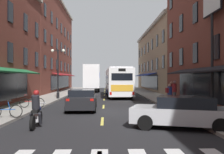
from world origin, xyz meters
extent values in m
cube|color=black|center=(0.00, 0.00, -0.05)|extent=(34.80, 80.00, 0.10)
cube|color=#DBCC4C|center=(0.00, -3.50, 0.00)|extent=(0.14, 2.40, 0.01)
cube|color=#DBCC4C|center=(0.00, 3.00, 0.00)|extent=(0.14, 2.40, 0.01)
cube|color=#DBCC4C|center=(0.00, 9.50, 0.00)|extent=(0.14, 2.40, 0.01)
cube|color=#DBCC4C|center=(0.00, 16.00, 0.00)|extent=(0.14, 2.40, 0.01)
cube|color=#DBCC4C|center=(0.00, 22.50, 0.00)|extent=(0.14, 2.40, 0.01)
cube|color=#DBCC4C|center=(0.00, 29.00, 0.00)|extent=(0.14, 2.40, 0.01)
cube|color=#DBCC4C|center=(0.00, 35.50, 0.00)|extent=(0.14, 2.40, 0.01)
cube|color=gray|center=(-5.90, 0.00, 0.07)|extent=(3.00, 80.00, 0.14)
cube|color=gray|center=(5.90, 0.00, 0.07)|extent=(3.00, 80.00, 0.14)
cube|color=black|center=(-7.36, 3.81, 4.20)|extent=(0.10, 1.00, 1.60)
cube|color=black|center=(-7.36, 7.62, 4.20)|extent=(0.10, 1.00, 1.60)
cube|color=black|center=(-7.36, 11.43, 4.20)|extent=(0.10, 1.00, 1.60)
cube|color=black|center=(-7.36, 3.81, 7.40)|extent=(0.10, 1.00, 1.60)
cube|color=black|center=(-7.36, 7.62, 7.40)|extent=(0.10, 1.00, 1.60)
cube|color=black|center=(-7.36, 11.43, 7.40)|extent=(0.10, 1.00, 1.60)
cube|color=brown|center=(-11.40, 26.67, 7.68)|extent=(8.00, 26.57, 15.35)
cube|color=#B2AD9E|center=(-7.30, 26.67, 15.00)|extent=(0.44, 26.07, 0.40)
cube|color=black|center=(-7.36, 26.67, 1.55)|extent=(0.10, 16.00, 2.10)
cube|color=maroon|center=(-6.65, 26.67, 2.75)|extent=(1.38, 14.93, 0.44)
cube|color=black|center=(-7.36, 15.24, 4.20)|extent=(0.10, 1.00, 1.60)
cube|color=black|center=(-7.36, 19.05, 4.20)|extent=(0.10, 1.00, 1.60)
cube|color=black|center=(-7.36, 22.86, 4.20)|extent=(0.10, 1.00, 1.60)
cube|color=black|center=(-7.36, 26.67, 4.20)|extent=(0.10, 1.00, 1.60)
cube|color=black|center=(-7.36, 30.48, 4.20)|extent=(0.10, 1.00, 1.60)
cube|color=black|center=(-7.36, 34.29, 4.20)|extent=(0.10, 1.00, 1.60)
cube|color=black|center=(-7.36, 38.10, 4.20)|extent=(0.10, 1.00, 1.60)
cube|color=black|center=(-7.36, 15.24, 7.40)|extent=(0.10, 1.00, 1.60)
cube|color=black|center=(-7.36, 19.05, 7.40)|extent=(0.10, 1.00, 1.60)
cube|color=black|center=(-7.36, 22.86, 7.40)|extent=(0.10, 1.00, 1.60)
cube|color=black|center=(-7.36, 26.67, 7.40)|extent=(0.10, 1.00, 1.60)
cube|color=black|center=(-7.36, 30.48, 7.40)|extent=(0.10, 1.00, 1.60)
cube|color=black|center=(-7.36, 34.29, 7.40)|extent=(0.10, 1.00, 1.60)
cube|color=black|center=(-7.36, 38.10, 7.40)|extent=(0.10, 1.00, 1.60)
cube|color=black|center=(-7.36, 15.24, 10.60)|extent=(0.10, 1.00, 1.60)
cube|color=black|center=(-7.36, 19.05, 10.60)|extent=(0.10, 1.00, 1.60)
cube|color=black|center=(-7.36, 22.86, 10.60)|extent=(0.10, 1.00, 1.60)
cube|color=black|center=(-7.36, 26.67, 10.60)|extent=(0.10, 1.00, 1.60)
cube|color=black|center=(-7.36, 30.48, 10.60)|extent=(0.10, 1.00, 1.60)
cube|color=black|center=(-7.36, 34.29, 10.60)|extent=(0.10, 1.00, 1.60)
cube|color=black|center=(-7.36, 38.10, 10.60)|extent=(0.10, 1.00, 1.60)
cube|color=black|center=(7.36, 0.00, 1.55)|extent=(0.10, 16.00, 2.10)
cube|color=black|center=(6.65, 0.00, 2.75)|extent=(1.38, 14.93, 0.44)
cube|color=black|center=(7.36, 0.00, 4.20)|extent=(0.10, 1.00, 1.60)
cube|color=black|center=(7.36, 3.81, 4.20)|extent=(0.10, 1.00, 1.60)
cube|color=black|center=(7.36, 7.62, 4.20)|extent=(0.10, 1.00, 1.60)
cube|color=black|center=(7.36, 11.43, 4.20)|extent=(0.10, 1.00, 1.60)
cube|color=black|center=(7.36, 3.81, 7.40)|extent=(0.10, 1.00, 1.60)
cube|color=black|center=(7.36, 7.62, 7.40)|extent=(0.10, 1.00, 1.60)
cube|color=black|center=(7.36, 11.43, 7.40)|extent=(0.10, 1.00, 1.60)
cube|color=black|center=(7.36, 11.43, 10.60)|extent=(0.10, 1.00, 1.60)
cube|color=#9E8466|center=(11.40, 26.67, 5.27)|extent=(8.00, 26.57, 10.54)
cube|color=#B2AD9E|center=(7.30, 26.67, 10.19)|extent=(0.44, 26.07, 0.40)
cube|color=black|center=(7.36, 26.67, 1.55)|extent=(0.10, 16.00, 2.10)
cube|color=navy|center=(6.65, 26.67, 2.75)|extent=(1.38, 14.93, 0.44)
cube|color=black|center=(7.36, 15.24, 4.20)|extent=(0.10, 1.00, 1.60)
cube|color=black|center=(7.36, 19.05, 4.20)|extent=(0.10, 1.00, 1.60)
cube|color=black|center=(7.36, 22.86, 4.20)|extent=(0.10, 1.00, 1.60)
cube|color=black|center=(7.36, 26.67, 4.20)|extent=(0.10, 1.00, 1.60)
cube|color=black|center=(7.36, 30.48, 4.20)|extent=(0.10, 1.00, 1.60)
cube|color=black|center=(7.36, 34.29, 4.20)|extent=(0.10, 1.00, 1.60)
cube|color=black|center=(7.36, 38.10, 4.20)|extent=(0.10, 1.00, 1.60)
cube|color=black|center=(7.36, 15.24, 7.40)|extent=(0.10, 1.00, 1.60)
cube|color=black|center=(7.36, 19.05, 7.40)|extent=(0.10, 1.00, 1.60)
cube|color=black|center=(7.36, 22.86, 7.40)|extent=(0.10, 1.00, 1.60)
cube|color=black|center=(7.36, 26.67, 7.40)|extent=(0.10, 1.00, 1.60)
cube|color=black|center=(7.36, 30.48, 7.40)|extent=(0.10, 1.00, 1.60)
cube|color=black|center=(7.36, 34.29, 7.40)|extent=(0.10, 1.00, 1.60)
cube|color=black|center=(7.36, 38.10, 7.40)|extent=(0.10, 1.00, 1.60)
cylinder|color=black|center=(7.05, -0.14, 3.26)|extent=(0.18, 0.18, 6.24)
cylinder|color=black|center=(7.05, -0.14, 0.26)|extent=(0.40, 0.40, 0.24)
cube|color=black|center=(7.05, -0.14, 7.20)|extent=(0.10, 2.73, 1.78)
cube|color=white|center=(6.99, -0.14, 7.20)|extent=(0.04, 2.57, 1.62)
cube|color=white|center=(7.11, -0.14, 7.20)|extent=(0.04, 2.57, 1.62)
cube|color=white|center=(1.58, 13.84, 1.77)|extent=(2.86, 11.67, 2.84)
cube|color=silver|center=(1.58, 13.84, 3.25)|extent=(2.63, 10.47, 0.16)
cube|color=black|center=(1.57, 14.14, 1.98)|extent=(2.83, 9.27, 0.96)
cube|color=#193899|center=(1.58, 13.84, 0.60)|extent=(2.88, 11.27, 0.36)
cube|color=black|center=(1.43, 19.60, 1.98)|extent=(2.25, 0.18, 1.10)
cube|color=black|center=(1.73, 8.08, 2.30)|extent=(2.05, 0.17, 0.70)
cube|color=gold|center=(1.73, 8.07, 1.21)|extent=(2.15, 0.16, 0.64)
cube|color=black|center=(1.73, 8.07, 2.97)|extent=(0.70, 0.12, 0.28)
cube|color=red|center=(0.64, 8.03, 0.70)|extent=(0.20, 0.09, 0.28)
cube|color=red|center=(2.83, 8.09, 0.70)|extent=(0.20, 0.09, 0.28)
cylinder|color=black|center=(0.30, 17.61, 0.50)|extent=(0.33, 1.01, 1.00)
cylinder|color=black|center=(2.65, 17.67, 0.50)|extent=(0.33, 1.01, 1.00)
cylinder|color=black|center=(0.49, 10.51, 0.50)|extent=(0.33, 1.01, 1.00)
cylinder|color=black|center=(2.84, 10.57, 0.50)|extent=(0.33, 1.01, 1.00)
cube|color=black|center=(-2.17, 27.06, 1.55)|extent=(2.36, 2.09, 2.40)
cube|color=black|center=(-2.20, 28.03, 2.40)|extent=(2.00, 0.16, 0.80)
cube|color=white|center=(-2.04, 23.13, 2.44)|extent=(2.58, 5.91, 3.49)
cube|color=navy|center=(-0.82, 23.17, 2.62)|extent=(0.17, 3.50, 0.90)
cube|color=black|center=(-2.08, 24.14, 0.55)|extent=(2.13, 7.52, 0.24)
cylinder|color=black|center=(-3.26, 26.83, 0.45)|extent=(0.31, 0.91, 0.90)
cylinder|color=black|center=(-1.06, 26.90, 0.45)|extent=(0.31, 0.91, 0.90)
cylinder|color=black|center=(-3.12, 22.22, 0.45)|extent=(0.31, 0.91, 0.90)
cylinder|color=black|center=(-0.92, 22.29, 0.45)|extent=(0.31, 0.91, 0.90)
cube|color=black|center=(-1.43, 1.07, 0.61)|extent=(1.92, 4.74, 0.75)
cube|color=black|center=(-1.42, 0.88, 1.18)|extent=(1.70, 2.58, 0.45)
cube|color=red|center=(-2.08, -1.28, 0.89)|extent=(0.20, 0.07, 0.14)
cube|color=red|center=(-0.65, -1.24, 0.89)|extent=(0.20, 0.07, 0.14)
cylinder|color=black|center=(-2.32, 2.69, 0.32)|extent=(0.24, 0.65, 0.64)
cylinder|color=black|center=(-0.63, 2.74, 0.32)|extent=(0.24, 0.65, 0.64)
cylinder|color=black|center=(-2.23, -0.60, 0.32)|extent=(0.24, 0.65, 0.64)
cylinder|color=black|center=(-0.54, -0.55, 0.32)|extent=(0.24, 0.65, 0.64)
cube|color=silver|center=(3.49, -5.41, 0.57)|extent=(4.68, 3.09, 0.67)
cube|color=black|center=(3.66, -5.47, 1.13)|extent=(2.74, 2.32, 0.51)
cylinder|color=black|center=(1.84, -5.79, 0.32)|extent=(0.68, 0.41, 0.64)
cylinder|color=black|center=(2.38, -4.13, 0.32)|extent=(0.68, 0.41, 0.64)
cylinder|color=black|center=(4.61, -6.69, 0.32)|extent=(0.68, 0.41, 0.64)
cylinder|color=black|center=(5.15, -5.03, 0.32)|extent=(0.68, 0.41, 0.64)
cube|color=black|center=(-2.10, 34.69, 0.56)|extent=(1.92, 4.70, 0.63)
cube|color=black|center=(-2.10, 34.50, 1.06)|extent=(1.70, 2.55, 0.43)
cube|color=red|center=(-2.76, 32.37, 0.77)|extent=(0.20, 0.07, 0.14)
cube|color=red|center=(-1.32, 32.40, 0.77)|extent=(0.20, 0.07, 0.14)
cylinder|color=black|center=(-2.99, 36.29, 0.32)|extent=(0.24, 0.65, 0.64)
cylinder|color=black|center=(-1.30, 36.34, 0.32)|extent=(0.24, 0.65, 0.64)
cylinder|color=black|center=(-2.91, 33.04, 0.32)|extent=(0.24, 0.65, 0.64)
cylinder|color=black|center=(-1.21, 33.09, 0.32)|extent=(0.24, 0.65, 0.64)
cylinder|color=black|center=(-2.93, -4.33, 0.31)|extent=(0.13, 0.62, 0.62)
cylinder|color=black|center=(-2.86, -5.78, 0.31)|extent=(0.15, 0.62, 0.62)
cylinder|color=#B2B2B7|center=(-2.92, -4.45, 0.61)|extent=(0.08, 0.33, 0.68)
ellipsoid|color=navy|center=(-2.90, -4.88, 0.81)|extent=(0.34, 0.57, 0.28)
cube|color=black|center=(-2.88, -5.28, 0.74)|extent=(0.28, 0.57, 0.12)
cube|color=#B2B2B7|center=(-2.89, -5.06, 0.40)|extent=(0.26, 0.41, 0.30)
cylinder|color=#B2B2B7|center=(-2.92, -4.55, 1.02)|extent=(0.62, 0.07, 0.04)
cylinder|color=black|center=(-2.89, -5.21, 1.13)|extent=(0.36, 0.47, 0.66)
sphere|color=maroon|center=(-2.89, -5.10, 1.53)|extent=(0.26, 0.26, 0.26)
cylinder|color=black|center=(-3.07, -5.18, 0.40)|extent=(0.16, 0.37, 0.56)
cylinder|color=black|center=(-2.71, -5.17, 0.40)|extent=(0.16, 0.37, 0.56)
torus|color=black|center=(-4.45, -3.19, 0.47)|extent=(0.67, 0.10, 0.66)
cylinder|color=#194CA5|center=(-4.97, -3.23, 0.57)|extent=(1.00, 0.12, 0.04)
cylinder|color=#194CA5|center=(-4.79, -3.21, 0.75)|extent=(0.14, 0.05, 0.50)
cube|color=black|center=(-4.77, -3.21, 1.02)|extent=(0.21, 0.14, 0.06)
torus|color=black|center=(-5.46, 1.30, 0.47)|extent=(0.66, 0.06, 0.66)
torus|color=black|center=(-4.41, 1.32, 0.47)|extent=(0.66, 0.06, 0.66)
cylinder|color=red|center=(-4.93, 1.31, 0.57)|extent=(1.00, 0.07, 0.04)
cylinder|color=red|center=(-4.75, 1.32, 0.75)|extent=(0.14, 0.04, 0.50)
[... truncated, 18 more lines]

